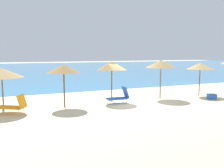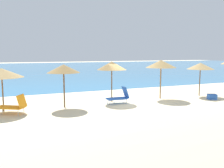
{
  "view_description": "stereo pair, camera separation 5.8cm",
  "coord_description": "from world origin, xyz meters",
  "px_view_note": "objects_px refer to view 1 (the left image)",
  "views": [
    {
      "loc": [
        -7.02,
        -12.92,
        3.16
      ],
      "look_at": [
        -1.03,
        1.08,
        1.2
      ],
      "focal_mm": 37.84,
      "sensor_mm": 36.0,
      "label": 1
    },
    {
      "loc": [
        -6.96,
        -12.94,
        3.16
      ],
      "look_at": [
        -1.03,
        1.08,
        1.2
      ],
      "focal_mm": 37.84,
      "sensor_mm": 36.0,
      "label": 2
    }
  ],
  "objects_px": {
    "beach_umbrella_2": "(64,69)",
    "beach_umbrella_5": "(200,66)",
    "cooler_box": "(212,97)",
    "beach_umbrella_4": "(161,64)",
    "beach_umbrella_1": "(2,73)",
    "lounge_chair_1": "(13,106)",
    "lounge_chair_0": "(120,97)",
    "beach_umbrella_3": "(112,66)"
  },
  "relations": [
    {
      "from": "beach_umbrella_2",
      "to": "beach_umbrella_5",
      "type": "distance_m",
      "value": 10.22
    },
    {
      "from": "cooler_box",
      "to": "beach_umbrella_4",
      "type": "bearing_deg",
      "value": 151.3
    },
    {
      "from": "beach_umbrella_1",
      "to": "lounge_chair_1",
      "type": "xyz_separation_m",
      "value": [
        0.5,
        -0.98,
        -1.66
      ]
    },
    {
      "from": "beach_umbrella_4",
      "to": "lounge_chair_1",
      "type": "relative_size",
      "value": 1.64
    },
    {
      "from": "beach_umbrella_4",
      "to": "cooler_box",
      "type": "height_order",
      "value": "beach_umbrella_4"
    },
    {
      "from": "beach_umbrella_2",
      "to": "cooler_box",
      "type": "distance_m",
      "value": 10.32
    },
    {
      "from": "beach_umbrella_4",
      "to": "cooler_box",
      "type": "bearing_deg",
      "value": -28.7
    },
    {
      "from": "beach_umbrella_2",
      "to": "lounge_chair_0",
      "type": "xyz_separation_m",
      "value": [
        3.5,
        -0.23,
        -1.85
      ]
    },
    {
      "from": "beach_umbrella_3",
      "to": "lounge_chair_0",
      "type": "height_order",
      "value": "beach_umbrella_3"
    },
    {
      "from": "beach_umbrella_2",
      "to": "lounge_chair_1",
      "type": "distance_m",
      "value": 3.4
    },
    {
      "from": "beach_umbrella_1",
      "to": "cooler_box",
      "type": "height_order",
      "value": "beach_umbrella_1"
    },
    {
      "from": "beach_umbrella_1",
      "to": "beach_umbrella_4",
      "type": "xyz_separation_m",
      "value": [
        10.16,
        -0.21,
        0.32
      ]
    },
    {
      "from": "beach_umbrella_1",
      "to": "lounge_chair_0",
      "type": "height_order",
      "value": "beach_umbrella_1"
    },
    {
      "from": "lounge_chair_0",
      "to": "beach_umbrella_1",
      "type": "bearing_deg",
      "value": 87.51
    },
    {
      "from": "lounge_chair_0",
      "to": "cooler_box",
      "type": "height_order",
      "value": "lounge_chair_0"
    },
    {
      "from": "cooler_box",
      "to": "lounge_chair_1",
      "type": "bearing_deg",
      "value": 175.75
    },
    {
      "from": "cooler_box",
      "to": "lounge_chair_0",
      "type": "bearing_deg",
      "value": 168.42
    },
    {
      "from": "beach_umbrella_3",
      "to": "beach_umbrella_5",
      "type": "xyz_separation_m",
      "value": [
        6.96,
        -0.57,
        -0.14
      ]
    },
    {
      "from": "beach_umbrella_2",
      "to": "beach_umbrella_5",
      "type": "bearing_deg",
      "value": -0.44
    },
    {
      "from": "lounge_chair_0",
      "to": "lounge_chair_1",
      "type": "height_order",
      "value": "lounge_chair_1"
    },
    {
      "from": "beach_umbrella_2",
      "to": "beach_umbrella_5",
      "type": "height_order",
      "value": "beach_umbrella_2"
    },
    {
      "from": "beach_umbrella_1",
      "to": "beach_umbrella_3",
      "type": "distance_m",
      "value": 6.56
    },
    {
      "from": "beach_umbrella_4",
      "to": "beach_umbrella_3",
      "type": "bearing_deg",
      "value": 174.64
    },
    {
      "from": "beach_umbrella_3",
      "to": "lounge_chair_0",
      "type": "bearing_deg",
      "value": -71.34
    },
    {
      "from": "lounge_chair_0",
      "to": "lounge_chair_1",
      "type": "xyz_separation_m",
      "value": [
        -6.3,
        -0.38,
        0.03
      ]
    },
    {
      "from": "beach_umbrella_3",
      "to": "beach_umbrella_5",
      "type": "bearing_deg",
      "value": -4.66
    },
    {
      "from": "beach_umbrella_4",
      "to": "lounge_chair_0",
      "type": "xyz_separation_m",
      "value": [
        -3.36,
        -0.38,
        -2.01
      ]
    },
    {
      "from": "beach_umbrella_3",
      "to": "beach_umbrella_4",
      "type": "bearing_deg",
      "value": -5.36
    },
    {
      "from": "beach_umbrella_5",
      "to": "beach_umbrella_2",
      "type": "bearing_deg",
      "value": 179.56
    },
    {
      "from": "beach_umbrella_5",
      "to": "cooler_box",
      "type": "height_order",
      "value": "beach_umbrella_5"
    },
    {
      "from": "beach_umbrella_4",
      "to": "lounge_chair_0",
      "type": "relative_size",
      "value": 1.91
    },
    {
      "from": "beach_umbrella_4",
      "to": "lounge_chair_0",
      "type": "distance_m",
      "value": 3.93
    },
    {
      "from": "beach_umbrella_3",
      "to": "cooler_box",
      "type": "bearing_deg",
      "value": -16.94
    },
    {
      "from": "beach_umbrella_2",
      "to": "lounge_chair_1",
      "type": "xyz_separation_m",
      "value": [
        -2.8,
        -0.61,
        -1.82
      ]
    },
    {
      "from": "beach_umbrella_1",
      "to": "beach_umbrella_2",
      "type": "distance_m",
      "value": 3.33
    },
    {
      "from": "beach_umbrella_2",
      "to": "beach_umbrella_4",
      "type": "bearing_deg",
      "value": 1.25
    },
    {
      "from": "lounge_chair_0",
      "to": "beach_umbrella_3",
      "type": "bearing_deg",
      "value": 21.17
    },
    {
      "from": "beach_umbrella_5",
      "to": "cooler_box",
      "type": "distance_m",
      "value": 2.54
    },
    {
      "from": "beach_umbrella_1",
      "to": "beach_umbrella_3",
      "type": "relative_size",
      "value": 0.89
    },
    {
      "from": "lounge_chair_1",
      "to": "cooler_box",
      "type": "relative_size",
      "value": 2.84
    },
    {
      "from": "beach_umbrella_5",
      "to": "beach_umbrella_3",
      "type": "bearing_deg",
      "value": 175.34
    },
    {
      "from": "beach_umbrella_1",
      "to": "lounge_chair_0",
      "type": "bearing_deg",
      "value": -5.01
    }
  ]
}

